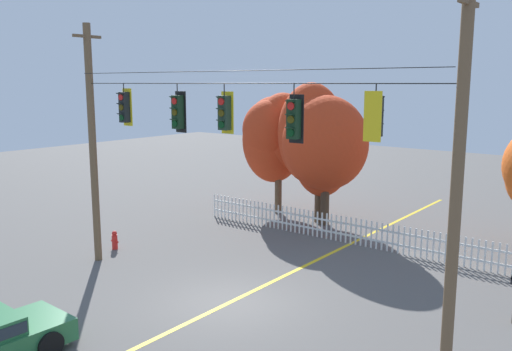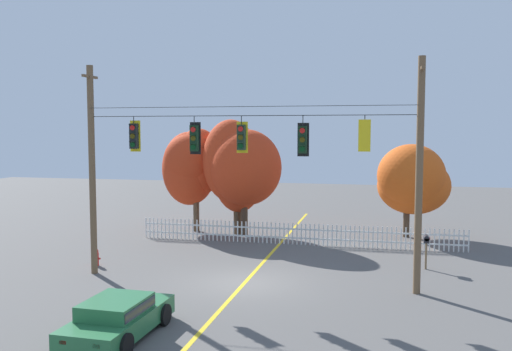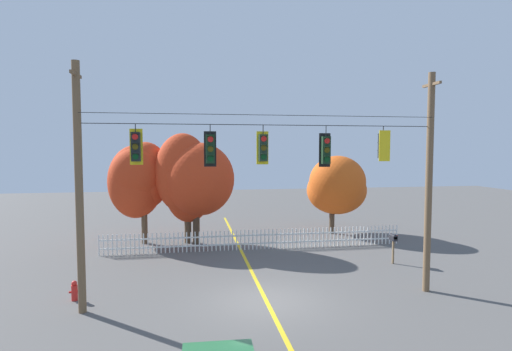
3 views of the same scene
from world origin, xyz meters
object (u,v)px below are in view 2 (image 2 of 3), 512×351
(traffic_signal_eastbound_side, at_px, (194,138))
(autumn_oak_far_east, at_px, (243,170))
(traffic_signal_northbound_primary, at_px, (241,137))
(autumn_maple_mid, at_px, (235,169))
(autumn_maple_near_fence, at_px, (192,165))
(parked_car, at_px, (118,317))
(traffic_signal_westbound_side, at_px, (303,140))
(autumn_maple_far_west, at_px, (412,181))
(traffic_signal_northbound_secondary, at_px, (134,136))
(fire_hydrant, at_px, (96,257))
(roadside_mailbox, at_px, (426,242))
(traffic_signal_southbound_primary, at_px, (365,135))

(traffic_signal_eastbound_side, height_order, autumn_oak_far_east, traffic_signal_eastbound_side)
(traffic_signal_northbound_primary, bearing_deg, autumn_maple_mid, 106.45)
(autumn_maple_near_fence, xyz_separation_m, parked_car, (3.50, -16.36, -3.27))
(traffic_signal_westbound_side, relative_size, parked_car, 0.38)
(autumn_maple_near_fence, bearing_deg, autumn_maple_far_west, 2.88)
(traffic_signal_northbound_secondary, height_order, traffic_signal_westbound_side, same)
(autumn_maple_far_west, relative_size, fire_hydrant, 6.94)
(traffic_signal_westbound_side, xyz_separation_m, parked_car, (-4.34, -6.31, -4.91))
(autumn_oak_far_east, xyz_separation_m, fire_hydrant, (-4.53, -8.08, -3.30))
(traffic_signal_northbound_secondary, bearing_deg, roadside_mailbox, 17.83)
(traffic_signal_eastbound_side, relative_size, autumn_maple_mid, 0.23)
(autumn_maple_mid, xyz_separation_m, parked_car, (0.78, -15.75, -3.08))
(traffic_signal_eastbound_side, xyz_separation_m, roadside_mailbox, (8.96, 3.69, -4.37))
(traffic_signal_northbound_secondary, xyz_separation_m, traffic_signal_westbound_side, (6.72, 0.00, -0.12))
(traffic_signal_northbound_primary, distance_m, fire_hydrant, 8.67)
(traffic_signal_southbound_primary, relative_size, roadside_mailbox, 0.90)
(autumn_oak_far_east, bearing_deg, autumn_maple_mid, 159.02)
(autumn_oak_far_east, xyz_separation_m, roadside_mailbox, (9.37, -5.56, -2.48))
(traffic_signal_northbound_primary, height_order, fire_hydrant, traffic_signal_northbound_primary)
(autumn_maple_far_west, height_order, parked_car, autumn_maple_far_west)
(traffic_signal_westbound_side, xyz_separation_m, autumn_maple_mid, (-5.12, 9.44, -1.84))
(fire_hydrant, bearing_deg, traffic_signal_westbound_side, -7.26)
(traffic_signal_westbound_side, height_order, autumn_maple_far_west, traffic_signal_westbound_side)
(traffic_signal_northbound_secondary, relative_size, fire_hydrant, 1.89)
(autumn_maple_mid, relative_size, autumn_maple_far_west, 1.26)
(autumn_maple_near_fence, distance_m, parked_car, 17.05)
(autumn_maple_mid, bearing_deg, traffic_signal_southbound_primary, -52.12)
(autumn_oak_far_east, bearing_deg, traffic_signal_northbound_primary, -76.12)
(traffic_signal_westbound_side, bearing_deg, autumn_maple_near_fence, 127.97)
(traffic_signal_northbound_secondary, height_order, roadside_mailbox, traffic_signal_northbound_secondary)
(traffic_signal_northbound_secondary, height_order, autumn_maple_near_fence, traffic_signal_northbound_secondary)
(traffic_signal_southbound_primary, xyz_separation_m, autumn_maple_far_west, (2.26, 10.69, -2.55))
(parked_car, bearing_deg, fire_hydrant, 122.73)
(traffic_signal_westbound_side, bearing_deg, traffic_signal_northbound_primary, -179.99)
(autumn_maple_mid, distance_m, roadside_mailbox, 11.69)
(traffic_signal_northbound_secondary, height_order, traffic_signal_northbound_primary, same)
(traffic_signal_northbound_secondary, distance_m, autumn_maple_near_fence, 10.27)
(traffic_signal_northbound_primary, xyz_separation_m, autumn_maple_far_west, (6.84, 10.67, -2.47))
(autumn_oak_far_east, relative_size, roadside_mailbox, 4.07)
(autumn_maple_near_fence, height_order, autumn_maple_mid, autumn_maple_mid)
(traffic_signal_eastbound_side, xyz_separation_m, autumn_oak_far_east, (-0.41, 9.25, -1.89))
(autumn_maple_far_west, bearing_deg, autumn_oak_far_east, -171.12)
(autumn_maple_mid, height_order, parked_car, autumn_maple_mid)
(traffic_signal_northbound_primary, relative_size, autumn_maple_near_fence, 0.24)
(traffic_signal_southbound_primary, bearing_deg, roadside_mailbox, 55.88)
(traffic_signal_westbound_side, bearing_deg, fire_hydrant, 172.74)
(traffic_signal_northbound_primary, relative_size, traffic_signal_southbound_primary, 1.07)
(autumn_maple_mid, bearing_deg, parked_car, -87.17)
(traffic_signal_northbound_secondary, bearing_deg, parked_car, -69.34)
(autumn_maple_mid, height_order, autumn_oak_far_east, autumn_maple_mid)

